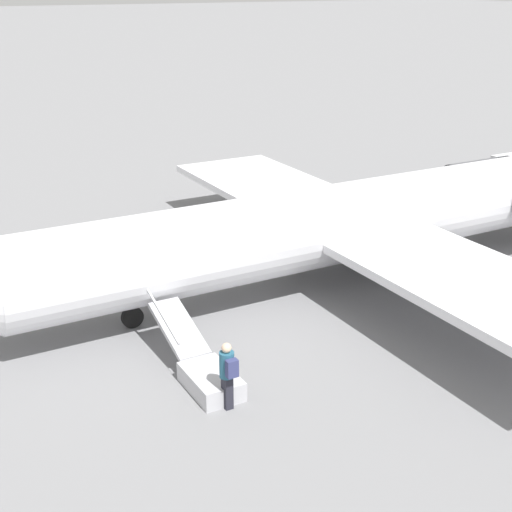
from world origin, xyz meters
TOP-DOWN VIEW (x-y plane):
  - ground_plane at (0.00, 0.00)m, footprint 600.00×600.00m
  - airplane_main at (-0.92, 0.04)m, footprint 27.78×20.71m
  - boarding_stairs at (6.55, 3.59)m, footprint 1.18×4.06m
  - passenger at (6.59, 4.92)m, footprint 0.36×0.55m

SIDE VIEW (x-z plane):
  - ground_plane at x=0.00m, z-range 0.00..0.00m
  - boarding_stairs at x=6.55m, z-range -0.49..1.24m
  - passenger at x=6.59m, z-range 0.13..1.87m
  - airplane_main at x=-0.92m, z-range -1.41..5.62m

